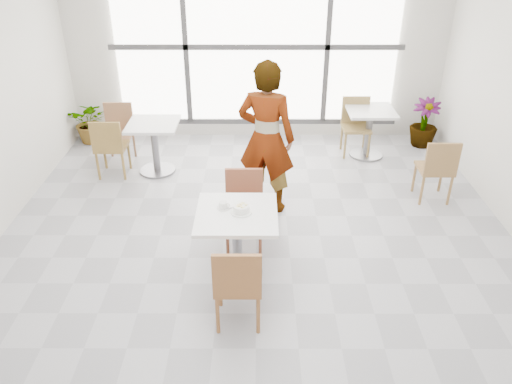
{
  "coord_description": "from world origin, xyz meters",
  "views": [
    {
      "loc": [
        0.01,
        -4.45,
        3.32
      ],
      "look_at": [
        0.0,
        -0.3,
        1.0
      ],
      "focal_mm": 35.15,
      "sensor_mm": 36.0,
      "label": 1
    }
  ],
  "objects_px": {
    "chair_near": "(238,282)",
    "oatmeal_bowl": "(241,209)",
    "bg_chair_left_far": "(118,129)",
    "bg_chair_right_near": "(437,167)",
    "main_table": "(237,232)",
    "person": "(266,139)",
    "bg_table_left": "(154,141)",
    "plant_right": "(424,123)",
    "chair_far": "(244,203)",
    "coffee_cup": "(224,206)",
    "bg_table_right": "(369,126)",
    "bg_chair_left_near": "(110,144)",
    "bg_chair_right_far": "(356,122)",
    "plant_left": "(91,122)"
  },
  "relations": [
    {
      "from": "coffee_cup",
      "to": "bg_chair_right_far",
      "type": "bearing_deg",
      "value": 58.28
    },
    {
      "from": "oatmeal_bowl",
      "to": "plant_right",
      "type": "bearing_deg",
      "value": 49.71
    },
    {
      "from": "coffee_cup",
      "to": "person",
      "type": "distance_m",
      "value": 1.37
    },
    {
      "from": "bg_chair_right_near",
      "to": "bg_table_left",
      "type": "bearing_deg",
      "value": -12.88
    },
    {
      "from": "person",
      "to": "bg_table_right",
      "type": "bearing_deg",
      "value": -120.58
    },
    {
      "from": "bg_table_left",
      "to": "bg_table_right",
      "type": "height_order",
      "value": "same"
    },
    {
      "from": "plant_right",
      "to": "chair_far",
      "type": "bearing_deg",
      "value": -136.0
    },
    {
      "from": "main_table",
      "to": "coffee_cup",
      "type": "height_order",
      "value": "coffee_cup"
    },
    {
      "from": "oatmeal_bowl",
      "to": "bg_chair_left_far",
      "type": "relative_size",
      "value": 0.24
    },
    {
      "from": "plant_right",
      "to": "bg_table_left",
      "type": "bearing_deg",
      "value": -167.06
    },
    {
      "from": "chair_near",
      "to": "bg_chair_left_near",
      "type": "xyz_separation_m",
      "value": [
        -1.89,
        2.97,
        0.0
      ]
    },
    {
      "from": "bg_chair_right_near",
      "to": "bg_chair_left_near",
      "type": "bearing_deg",
      "value": -9.0
    },
    {
      "from": "bg_table_left",
      "to": "bg_chair_right_near",
      "type": "height_order",
      "value": "bg_chair_right_near"
    },
    {
      "from": "main_table",
      "to": "bg_table_right",
      "type": "height_order",
      "value": "same"
    },
    {
      "from": "plant_right",
      "to": "bg_chair_right_near",
      "type": "bearing_deg",
      "value": -101.79
    },
    {
      "from": "coffee_cup",
      "to": "bg_chair_right_far",
      "type": "relative_size",
      "value": 0.18
    },
    {
      "from": "bg_chair_left_far",
      "to": "bg_chair_right_far",
      "type": "relative_size",
      "value": 1.0
    },
    {
      "from": "oatmeal_bowl",
      "to": "plant_right",
      "type": "distance_m",
      "value": 4.39
    },
    {
      "from": "bg_chair_left_far",
      "to": "bg_chair_right_near",
      "type": "xyz_separation_m",
      "value": [
        4.37,
        -1.27,
        0.0
      ]
    },
    {
      "from": "bg_chair_left_near",
      "to": "main_table",
      "type": "bearing_deg",
      "value": 129.93
    },
    {
      "from": "chair_near",
      "to": "plant_right",
      "type": "xyz_separation_m",
      "value": [
        2.84,
        4.09,
        -0.11
      ]
    },
    {
      "from": "plant_left",
      "to": "chair_far",
      "type": "bearing_deg",
      "value": -48.02
    },
    {
      "from": "person",
      "to": "chair_near",
      "type": "bearing_deg",
      "value": 97.21
    },
    {
      "from": "oatmeal_bowl",
      "to": "bg_chair_right_near",
      "type": "xyz_separation_m",
      "value": [
        2.45,
        1.52,
        -0.29
      ]
    },
    {
      "from": "oatmeal_bowl",
      "to": "bg_chair_right_near",
      "type": "height_order",
      "value": "bg_chair_right_near"
    },
    {
      "from": "chair_far",
      "to": "bg_table_right",
      "type": "distance_m",
      "value": 2.97
    },
    {
      "from": "chair_near",
      "to": "bg_table_left",
      "type": "xyz_separation_m",
      "value": [
        -1.29,
        3.14,
        -0.01
      ]
    },
    {
      "from": "chair_far",
      "to": "coffee_cup",
      "type": "bearing_deg",
      "value": -109.48
    },
    {
      "from": "bg_table_right",
      "to": "bg_chair_left_near",
      "type": "relative_size",
      "value": 0.86
    },
    {
      "from": "chair_near",
      "to": "oatmeal_bowl",
      "type": "bearing_deg",
      "value": -91.14
    },
    {
      "from": "bg_chair_left_far",
      "to": "plant_left",
      "type": "xyz_separation_m",
      "value": [
        -0.64,
        0.67,
        -0.15
      ]
    },
    {
      "from": "chair_near",
      "to": "main_table",
      "type": "bearing_deg",
      "value": -87.56
    },
    {
      "from": "main_table",
      "to": "oatmeal_bowl",
      "type": "relative_size",
      "value": 3.81
    },
    {
      "from": "person",
      "to": "plant_right",
      "type": "bearing_deg",
      "value": -127.75
    },
    {
      "from": "plant_left",
      "to": "oatmeal_bowl",
      "type": "bearing_deg",
      "value": -53.59
    },
    {
      "from": "main_table",
      "to": "person",
      "type": "xyz_separation_m",
      "value": [
        0.31,
        1.37,
        0.43
      ]
    },
    {
      "from": "bg_table_right",
      "to": "bg_chair_left_near",
      "type": "distance_m",
      "value": 3.83
    },
    {
      "from": "bg_chair_right_near",
      "to": "plant_right",
      "type": "height_order",
      "value": "bg_chair_right_near"
    },
    {
      "from": "plant_right",
      "to": "chair_near",
      "type": "bearing_deg",
      "value": -124.8
    },
    {
      "from": "person",
      "to": "bg_chair_right_near",
      "type": "xyz_separation_m",
      "value": [
        2.18,
        0.16,
        -0.45
      ]
    },
    {
      "from": "chair_near",
      "to": "oatmeal_bowl",
      "type": "height_order",
      "value": "chair_near"
    },
    {
      "from": "bg_chair_left_far",
      "to": "main_table",
      "type": "bearing_deg",
      "value": -56.23
    },
    {
      "from": "bg_table_right",
      "to": "bg_table_left",
      "type": "bearing_deg",
      "value": -169.98
    },
    {
      "from": "bg_table_right",
      "to": "bg_chair_right_far",
      "type": "relative_size",
      "value": 0.86
    },
    {
      "from": "person",
      "to": "plant_right",
      "type": "height_order",
      "value": "person"
    },
    {
      "from": "oatmeal_bowl",
      "to": "person",
      "type": "bearing_deg",
      "value": 79.05
    },
    {
      "from": "main_table",
      "to": "plant_right",
      "type": "distance_m",
      "value": 4.4
    },
    {
      "from": "chair_near",
      "to": "bg_table_right",
      "type": "height_order",
      "value": "chair_near"
    },
    {
      "from": "main_table",
      "to": "person",
      "type": "bearing_deg",
      "value": 77.18
    },
    {
      "from": "chair_near",
      "to": "bg_chair_left_far",
      "type": "distance_m",
      "value": 4.03
    }
  ]
}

